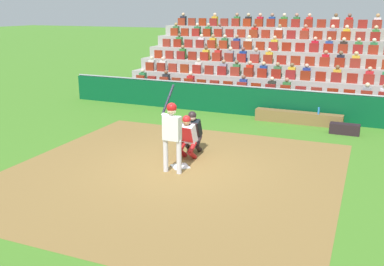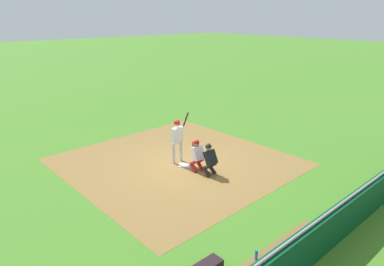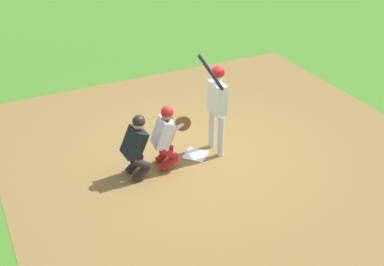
# 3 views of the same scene
# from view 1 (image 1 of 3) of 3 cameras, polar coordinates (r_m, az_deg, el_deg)

# --- Properties ---
(ground_plane) EXTENTS (160.00, 160.00, 0.00)m
(ground_plane) POSITION_cam_1_polar(r_m,az_deg,el_deg) (11.76, -1.56, -4.48)
(ground_plane) COLOR #457E25
(infield_dirt_patch) EXTENTS (8.60, 8.69, 0.01)m
(infield_dirt_patch) POSITION_cam_1_polar(r_m,az_deg,el_deg) (11.34, -2.63, -5.27)
(infield_dirt_patch) COLOR olive
(infield_dirt_patch) RESTS_ON ground_plane
(home_plate_marker) EXTENTS (0.62, 0.62, 0.02)m
(home_plate_marker) POSITION_cam_1_polar(r_m,az_deg,el_deg) (11.76, -1.56, -4.41)
(home_plate_marker) COLOR white
(home_plate_marker) RESTS_ON infield_dirt_patch
(batter_at_plate) EXTENTS (0.58, 0.65, 2.24)m
(batter_at_plate) POSITION_cam_1_polar(r_m,az_deg,el_deg) (11.03, -2.68, 0.49)
(batter_at_plate) COLOR silver
(batter_at_plate) RESTS_ON ground_plane
(catcher_crouching) EXTENTS (0.49, 0.72, 1.30)m
(catcher_crouching) POSITION_cam_1_polar(r_m,az_deg,el_deg) (12.15, -0.68, -0.21)
(catcher_crouching) COLOR red
(catcher_crouching) RESTS_ON ground_plane
(home_plate_umpire) EXTENTS (0.48, 0.49, 1.28)m
(home_plate_umpire) POSITION_cam_1_polar(r_m,az_deg,el_deg) (12.74, 0.14, 0.45)
(home_plate_umpire) COLOR black
(home_plate_umpire) RESTS_ON ground_plane
(dugout_wall) EXTENTS (16.52, 0.24, 1.18)m
(dugout_wall) POSITION_cam_1_polar(r_m,az_deg,el_deg) (17.50, 7.55, 4.15)
(dugout_wall) COLOR #084825
(dugout_wall) RESTS_ON ground_plane
(dugout_bench) EXTENTS (3.19, 0.40, 0.44)m
(dugout_bench) POSITION_cam_1_polar(r_m,az_deg,el_deg) (16.60, 13.77, 1.97)
(dugout_bench) COLOR brown
(dugout_bench) RESTS_ON ground_plane
(water_bottle_on_bench) EXTENTS (0.07, 0.07, 0.26)m
(water_bottle_on_bench) POSITION_cam_1_polar(r_m,az_deg,el_deg) (16.34, 16.30, 2.82)
(water_bottle_on_bench) COLOR blue
(water_bottle_on_bench) RESTS_ON dugout_bench
(equipment_duffel_bag) EXTENTS (0.98, 0.36, 0.36)m
(equipment_duffel_bag) POSITION_cam_1_polar(r_m,az_deg,el_deg) (15.64, 19.41, 0.51)
(equipment_duffel_bag) COLOR black
(equipment_duffel_bag) RESTS_ON ground_plane
(bleacher_stand) EXTENTS (14.16, 5.84, 3.90)m
(bleacher_stand) POSITION_cam_1_polar(r_m,az_deg,el_deg) (22.62, 11.55, 8.24)
(bleacher_stand) COLOR #9D9792
(bleacher_stand) RESTS_ON ground_plane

